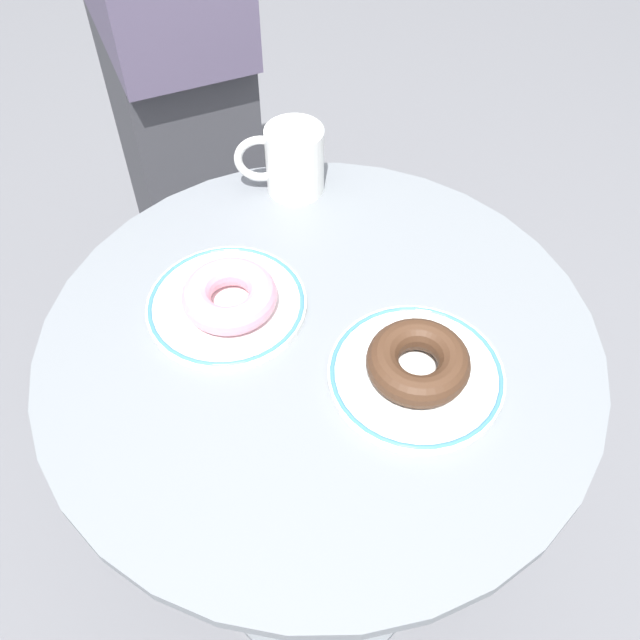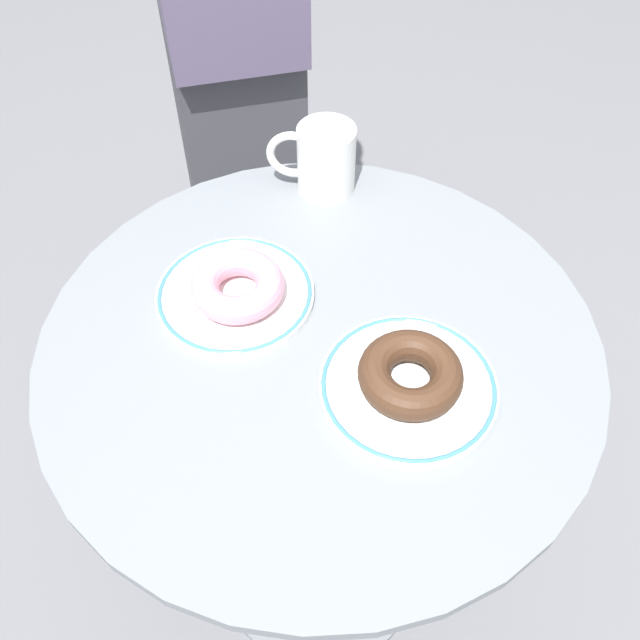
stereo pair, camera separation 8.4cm
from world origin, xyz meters
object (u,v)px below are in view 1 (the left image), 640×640
at_px(plate_left, 227,304).
at_px(person_figure, 169,55).
at_px(coffee_mug, 292,160).
at_px(donut_chocolate, 419,361).
at_px(plate_right, 416,374).
at_px(cafe_table, 319,445).
at_px(donut_pink_frosted, 230,296).

height_order(plate_left, person_figure, person_figure).
xyz_separation_m(coffee_mug, person_figure, (-0.37, 0.20, -0.03)).
bearing_deg(donut_chocolate, plate_right, 0.00).
xyz_separation_m(cafe_table, donut_chocolate, (0.13, 0.00, 0.30)).
bearing_deg(donut_chocolate, donut_pink_frosted, -176.90).
height_order(plate_right, donut_chocolate, donut_chocolate).
height_order(cafe_table, donut_pink_frosted, donut_pink_frosted).
relative_size(cafe_table, person_figure, 0.48).
height_order(donut_pink_frosted, donut_chocolate, donut_chocolate).
bearing_deg(donut_pink_frosted, person_figure, 132.45).
bearing_deg(plate_left, person_figure, 132.01).
bearing_deg(cafe_table, donut_chocolate, 0.54).
distance_m(coffee_mug, person_figure, 0.42).
relative_size(donut_pink_frosted, person_figure, 0.07).
xyz_separation_m(plate_left, person_figure, (-0.41, 0.45, 0.01)).
relative_size(cafe_table, plate_left, 3.74).
height_order(cafe_table, plate_left, plate_left).
relative_size(plate_left, plate_right, 0.98).
distance_m(cafe_table, donut_pink_frosted, 0.32).
relative_size(plate_right, coffee_mug, 1.74).
relative_size(plate_left, donut_chocolate, 1.69).
relative_size(donut_chocolate, coffee_mug, 1.00).
bearing_deg(plate_right, cafe_table, -179.46).
xyz_separation_m(cafe_table, plate_left, (-0.13, -0.01, 0.27)).
relative_size(coffee_mug, person_figure, 0.08).
distance_m(donut_pink_frosted, donut_chocolate, 0.25).
bearing_deg(cafe_table, person_figure, 140.49).
distance_m(cafe_table, plate_left, 0.30).
distance_m(donut_chocolate, person_figure, 0.80).
distance_m(cafe_table, person_figure, 0.75).
height_order(coffee_mug, person_figure, person_figure).
xyz_separation_m(cafe_table, coffee_mug, (-0.17, 0.24, 0.32)).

